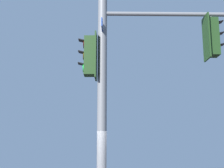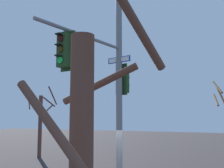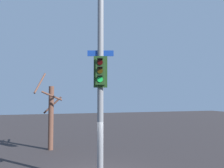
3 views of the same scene
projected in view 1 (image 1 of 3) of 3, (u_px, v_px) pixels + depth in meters
name	position (u px, v px, depth m)	size (l,w,h in m)	color
main_signal_pole_assembly	(121.00, 41.00, 9.41)	(4.84, 3.63, 9.34)	slate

